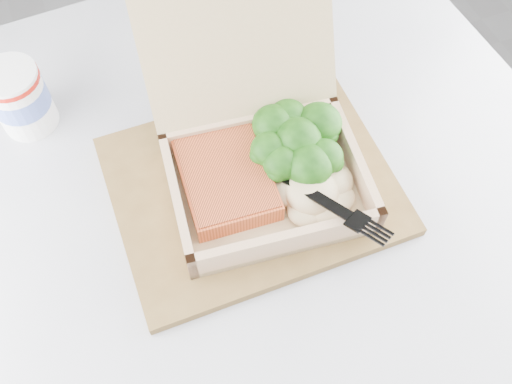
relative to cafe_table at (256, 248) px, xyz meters
name	(u,v)px	position (x,y,z in m)	size (l,w,h in m)	color
floor	(383,315)	(0.31, -0.04, -0.54)	(4.00, 4.00, 0.00)	gray
cafe_table	(256,248)	(0.00, 0.00, 0.00)	(0.85, 0.85, 0.73)	black
serving_tray	(252,185)	(-0.01, 0.00, 0.20)	(0.33, 0.26, 0.01)	brown
takeout_container	(258,140)	(0.01, 0.02, 0.25)	(0.25, 0.28, 0.19)	tan
salmon_fillet	(226,178)	(-0.04, 0.00, 0.23)	(0.10, 0.13, 0.03)	#D25729
broccoli_pile	(297,146)	(0.05, 0.00, 0.24)	(0.13, 0.13, 0.05)	#2B7119
mashed_potatoes	(311,191)	(0.05, -0.06, 0.23)	(0.10, 0.09, 0.04)	#CAB882
plastic_fork	(292,180)	(0.03, -0.04, 0.24)	(0.09, 0.16, 0.03)	black
paper_cup	(19,97)	(-0.24, 0.20, 0.24)	(0.07, 0.07, 0.09)	white
receipt	(228,78)	(0.03, 0.17, 0.19)	(0.08, 0.15, 0.00)	silver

